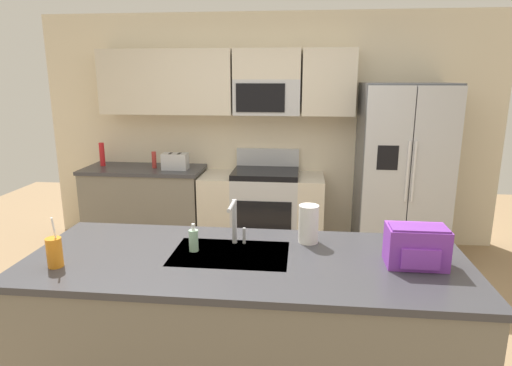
{
  "coord_description": "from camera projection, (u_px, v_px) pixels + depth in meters",
  "views": [
    {
      "loc": [
        0.41,
        -2.91,
        1.92
      ],
      "look_at": [
        0.03,
        0.6,
        1.05
      ],
      "focal_mm": 30.68,
      "sensor_mm": 36.0,
      "label": 1
    }
  ],
  "objects": [
    {
      "name": "kitchen_wall_unit",
      "position": [
        255.0,
        116.0,
        4.98
      ],
      "size": [
        5.2,
        0.43,
        2.6
      ],
      "color": "beige",
      "rests_on": "ground"
    },
    {
      "name": "island_counter",
      "position": [
        246.0,
        327.0,
        2.62
      ],
      "size": [
        2.53,
        0.99,
        0.9
      ],
      "color": "slate",
      "rests_on": "ground"
    },
    {
      "name": "pepper_mill",
      "position": [
        154.0,
        160.0,
        4.94
      ],
      "size": [
        0.05,
        0.05,
        0.19
      ],
      "primitive_type": "cylinder",
      "color": "#B2332D",
      "rests_on": "back_counter"
    },
    {
      "name": "toaster",
      "position": [
        175.0,
        161.0,
        4.86
      ],
      "size": [
        0.28,
        0.16,
        0.18
      ],
      "color": "#B7BABF",
      "rests_on": "back_counter"
    },
    {
      "name": "soap_dispenser",
      "position": [
        194.0,
        240.0,
        2.59
      ],
      "size": [
        0.06,
        0.06,
        0.17
      ],
      "color": "#A5D8B2",
      "rests_on": "island_counter"
    },
    {
      "name": "backpack",
      "position": [
        416.0,
        245.0,
        2.38
      ],
      "size": [
        0.32,
        0.22,
        0.23
      ],
      "color": "purple",
      "rests_on": "island_counter"
    },
    {
      "name": "paper_towel_roll",
      "position": [
        308.0,
        224.0,
        2.72
      ],
      "size": [
        0.12,
        0.12,
        0.24
      ],
      "primitive_type": "cylinder",
      "color": "white",
      "rests_on": "island_counter"
    },
    {
      "name": "drink_cup_orange",
      "position": [
        55.0,
        252.0,
        2.38
      ],
      "size": [
        0.08,
        0.08,
        0.28
      ],
      "color": "orange",
      "rests_on": "island_counter"
    },
    {
      "name": "back_counter",
      "position": [
        146.0,
        205.0,
        5.08
      ],
      "size": [
        1.35,
        0.63,
        0.9
      ],
      "color": "slate",
      "rests_on": "ground"
    },
    {
      "name": "refrigerator",
      "position": [
        402.0,
        173.0,
        4.61
      ],
      "size": [
        0.9,
        0.76,
        1.85
      ],
      "color": "#4C4F54",
      "rests_on": "ground"
    },
    {
      "name": "sink_faucet",
      "position": [
        235.0,
        219.0,
        2.67
      ],
      "size": [
        0.08,
        0.21,
        0.28
      ],
      "color": "#B7BABF",
      "rests_on": "island_counter"
    },
    {
      "name": "ground_plane",
      "position": [
        244.0,
        336.0,
        3.31
      ],
      "size": [
        9.0,
        9.0,
        0.0
      ],
      "primitive_type": "plane",
      "color": "#997A56",
      "rests_on": "ground"
    },
    {
      "name": "bottle_red",
      "position": [
        102.0,
        154.0,
        5.05
      ],
      "size": [
        0.06,
        0.06,
        0.27
      ],
      "primitive_type": "cylinder",
      "color": "red",
      "rests_on": "back_counter"
    },
    {
      "name": "range_oven",
      "position": [
        262.0,
        210.0,
        4.95
      ],
      "size": [
        1.36,
        0.61,
        1.1
      ],
      "color": "#B7BABF",
      "rests_on": "ground"
    }
  ]
}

